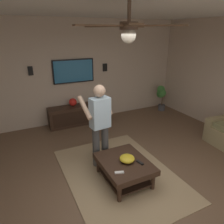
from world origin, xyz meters
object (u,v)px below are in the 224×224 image
at_px(coffee_table, 124,166).
at_px(ceiling_fan, 128,28).
at_px(media_console, 79,115).
at_px(bowl, 127,159).
at_px(wall_speaker_right, 30,71).
at_px(remote_white, 119,172).
at_px(tv, 74,71).
at_px(remote_black, 140,162).
at_px(person_standing, 100,121).
at_px(wall_speaker_left, 105,67).
at_px(vase_round, 73,102).
at_px(potted_plant_short, 161,94).

relative_size(coffee_table, ceiling_fan, 0.88).
relative_size(media_console, bowl, 6.45).
relative_size(coffee_table, wall_speaker_right, 4.55).
bearing_deg(remote_white, tv, 103.77).
relative_size(coffee_table, tv, 0.86).
relative_size(media_console, remote_black, 11.33).
bearing_deg(coffee_table, media_console, -1.32).
relative_size(person_standing, ceiling_fan, 1.44).
distance_m(remote_black, wall_speaker_left, 3.51).
xyz_separation_m(media_console, bowl, (-2.83, 0.03, 0.18)).
relative_size(person_standing, remote_black, 10.93).
bearing_deg(vase_round, remote_black, -174.62).
bearing_deg(person_standing, wall_speaker_left, -33.16).
height_order(bowl, vase_round, vase_round).
bearing_deg(potted_plant_short, media_console, 87.18).
relative_size(remote_white, remote_black, 1.00).
relative_size(remote_black, vase_round, 0.68).
xyz_separation_m(person_standing, remote_white, (-0.92, 0.06, -0.52)).
xyz_separation_m(coffee_table, tv, (3.04, -0.06, 1.20)).
relative_size(tv, wall_speaker_left, 5.26).
bearing_deg(tv, coffee_table, -1.22).
bearing_deg(coffee_table, person_standing, 14.35).
xyz_separation_m(bowl, remote_white, (-0.22, 0.27, -0.05)).
relative_size(potted_plant_short, remote_black, 5.62).
xyz_separation_m(remote_white, vase_round, (3.10, -0.16, 0.25)).
relative_size(coffee_table, person_standing, 0.61).
relative_size(person_standing, bowl, 6.22).
bearing_deg(wall_speaker_left, remote_white, 159.08).
height_order(potted_plant_short, bowl, potted_plant_short).
distance_m(coffee_table, ceiling_fan, 2.37).
relative_size(media_console, wall_speaker_left, 7.73).
xyz_separation_m(tv, remote_white, (-3.30, 0.30, -1.08)).
relative_size(potted_plant_short, remote_white, 5.62).
xyz_separation_m(bowl, wall_speaker_right, (3.09, 1.10, 1.12)).
bearing_deg(ceiling_fan, remote_white, -19.07).
height_order(vase_round, wall_speaker_right, wall_speaker_right).
xyz_separation_m(tv, person_standing, (-2.37, 0.24, -0.56)).
xyz_separation_m(remote_white, wall_speaker_right, (3.31, 0.83, 1.17)).
xyz_separation_m(tv, ceiling_fan, (-3.68, 0.43, 1.06)).
distance_m(remote_black, wall_speaker_right, 3.66).
relative_size(coffee_table, bowl, 3.79).
relative_size(media_console, remote_white, 11.33).
distance_m(media_console, wall_speaker_right, 1.74).
distance_m(remote_white, remote_black, 0.46).
distance_m(potted_plant_short, wall_speaker_left, 2.15).
relative_size(coffee_table, potted_plant_short, 1.19).
relative_size(tv, remote_white, 7.71).
height_order(remote_white, wall_speaker_right, wall_speaker_right).
bearing_deg(ceiling_fan, wall_speaker_right, 10.63).
distance_m(coffee_table, remote_white, 0.37).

